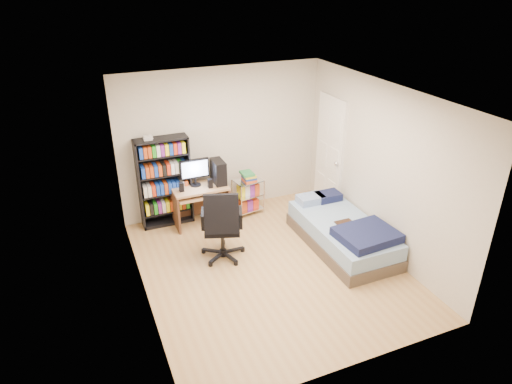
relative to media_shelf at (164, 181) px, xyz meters
name	(u,v)px	position (x,y,z in m)	size (l,w,h in m)	color
room	(271,189)	(1.06, -1.84, 0.48)	(3.58, 4.08, 2.58)	tan
media_shelf	(164,181)	(0.00, 0.00, 0.00)	(0.84, 0.28, 1.56)	black
computer_desk	(204,188)	(0.61, -0.19, -0.17)	(0.89, 0.52, 1.12)	tan
office_chair	(222,237)	(0.52, -1.35, -0.41)	(0.85, 0.85, 1.12)	black
wire_cart	(248,187)	(1.38, -0.20, -0.27)	(0.52, 0.41, 0.77)	silver
bed	(343,233)	(2.31, -1.77, -0.53)	(0.96, 1.91, 0.54)	#4E453A
door	(330,154)	(2.78, -0.49, 0.23)	(0.12, 0.80, 2.00)	white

